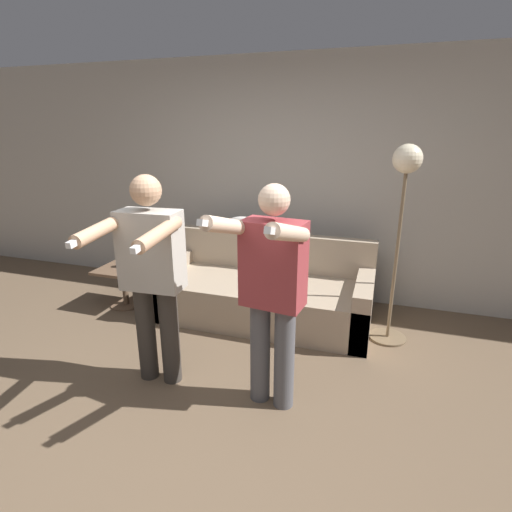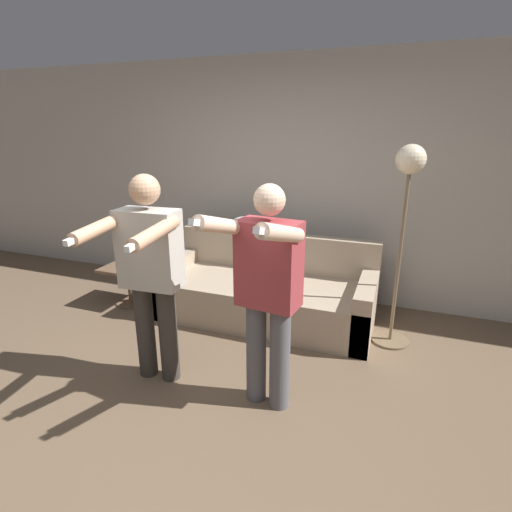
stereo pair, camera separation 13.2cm
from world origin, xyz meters
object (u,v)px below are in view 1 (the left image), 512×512
Objects in this scene: person_right at (272,286)px; cup at (122,263)px; couch at (263,293)px; floor_lamp at (404,194)px; side_table at (124,278)px; person_left at (151,269)px; cat at (244,224)px.

cup is (-1.98, 1.10, -0.41)m from person_right.
floor_lamp is at bearing -4.08° from couch.
couch is 23.03× the size of cup.
cup is at bearing 132.28° from side_table.
cup is at bearing 130.95° from person_left.
person_left is 1.02× the size of person_right.
couch is at bearing 116.64° from person_right.
floor_lamp is at bearing 2.66° from side_table.
floor_lamp is 2.94m from side_table.
person_right is 16.49× the size of cup.
cat reaches higher than cup.
floor_lamp reaches higher than couch.
side_table is at bearing 130.99° from person_left.
person_right reaches higher than cat.
floor_lamp reaches higher than person_right.
person_left is at bearing -172.84° from person_right.
cat reaches higher than couch.
couch reaches higher than cup.
person_left is 1.63m from side_table.
cup is (-1.09, 1.10, -0.42)m from person_left.
person_right is at bearing -29.10° from cup.
floor_lamp reaches higher than side_table.
person_left is at bearing -45.35° from side_table.
person_left is 1.60m from cup.
floor_lamp is 3.58× the size of side_table.
couch is 1.40× the size of person_right.
side_table is 0.17m from cup.
cup is at bearing -177.72° from floor_lamp.
couch is at bearing 7.45° from cup.
cup is (-1.19, -0.55, -0.40)m from cat.
cat is (0.11, 1.65, -0.03)m from person_left.
person_right is 3.18× the size of cat.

